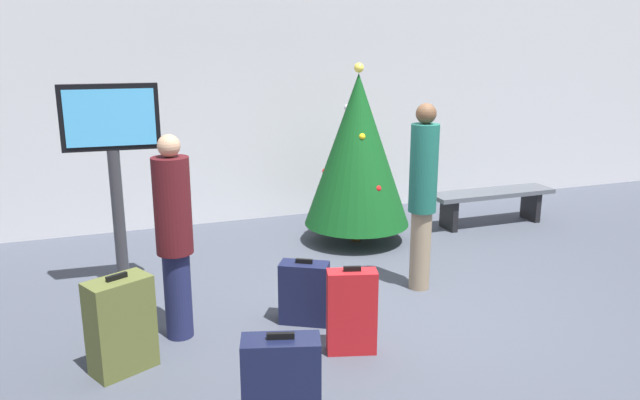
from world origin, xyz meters
The scene contains 11 objects.
ground_plane centered at (0.00, 0.00, 0.00)m, with size 16.00×16.00×0.00m, color #424754.
back_wall centered at (0.00, 3.51, 1.70)m, with size 16.00×0.20×3.40m, color silver.
holiday_tree centered at (0.37, 1.97, 1.18)m, with size 1.32×1.32×2.24m.
flight_info_kiosk centered at (-2.51, 1.31, 1.48)m, with size 0.93×0.14×2.10m.
waiting_bench centered at (2.42, 2.01, 0.37)m, with size 1.79×0.44×0.48m.
traveller_0 centered at (-2.11, 0.07, 0.94)m, with size 0.44×0.44×1.77m.
traveller_1 centered at (0.37, 0.32, 1.03)m, with size 0.39×0.39×1.91m.
suitcase_0 centered at (-1.00, -0.04, 0.29)m, with size 0.49×0.41×0.61m.
suitcase_1 centered at (-0.82, -0.69, 0.36)m, with size 0.44×0.28×0.75m.
suitcase_2 centered at (-1.69, -1.64, 0.36)m, with size 0.53×0.35×0.77m.
suitcase_4 centered at (-2.60, -0.36, 0.38)m, with size 0.54×0.45×0.80m.
Camera 1 is at (-2.64, -4.96, 2.50)m, focal length 34.62 mm.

